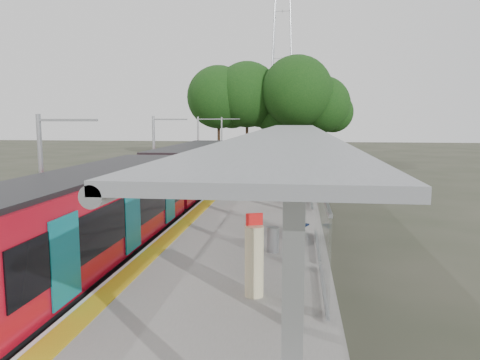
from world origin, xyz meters
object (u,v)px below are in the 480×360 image
(bench_near, at_px, (294,225))
(info_pillar_near, at_px, (254,260))
(info_pillar_far, at_px, (278,166))
(litter_bin, at_px, (273,240))
(bench_mid, at_px, (293,189))
(train, at_px, (158,187))
(bench_far, at_px, (302,166))

(bench_near, distance_m, info_pillar_near, 5.67)
(info_pillar_far, bearing_deg, litter_bin, -98.23)
(bench_near, bearing_deg, bench_mid, 114.01)
(bench_mid, relative_size, info_pillar_near, 0.82)
(bench_near, bearing_deg, train, 167.26)
(bench_far, xyz_separation_m, litter_bin, (-1.07, -21.77, -0.16))
(bench_far, xyz_separation_m, info_pillar_far, (-1.77, -2.64, 0.31))
(info_pillar_near, height_order, litter_bin, info_pillar_near)
(bench_far, bearing_deg, bench_near, -101.98)
(train, relative_size, bench_near, 19.52)
(bench_mid, height_order, info_pillar_near, info_pillar_near)
(bench_mid, xyz_separation_m, info_pillar_far, (-1.21, 9.32, 0.29))
(bench_near, distance_m, info_pillar_far, 17.42)
(bench_mid, relative_size, litter_bin, 2.07)
(bench_far, bearing_deg, train, -124.75)
(bench_mid, bearing_deg, litter_bin, -107.49)
(train, bearing_deg, info_pillar_far, 68.35)
(info_pillar_near, relative_size, info_pillar_far, 1.01)
(info_pillar_near, xyz_separation_m, info_pillar_far, (-0.46, 22.94, -0.01))
(bench_far, bearing_deg, litter_bin, -103.65)
(bench_near, xyz_separation_m, litter_bin, (-0.67, -1.76, -0.09))
(train, relative_size, bench_far, 17.00)
(bench_far, height_order, info_pillar_far, info_pillar_far)
(bench_near, height_order, bench_mid, bench_mid)
(train, xyz_separation_m, bench_mid, (6.27, 3.43, -0.48))
(bench_near, relative_size, info_pillar_far, 0.70)
(train, height_order, info_pillar_near, train)
(bench_far, bearing_deg, info_pillar_far, -134.63)
(bench_near, distance_m, bench_mid, 8.04)
(info_pillar_near, distance_m, litter_bin, 3.85)
(litter_bin, bearing_deg, bench_far, 87.17)
(train, xyz_separation_m, litter_bin, (5.76, -6.37, -0.65))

